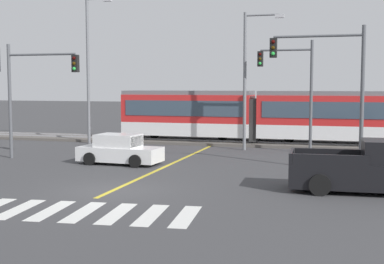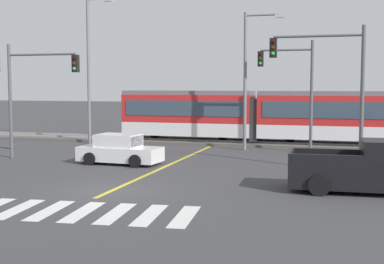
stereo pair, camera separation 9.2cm
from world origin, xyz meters
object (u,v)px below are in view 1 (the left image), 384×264
street_lamp_west (90,62)px  street_lamp_centre (249,72)px  light_rail_tram (256,114)px  traffic_light_far_right (294,81)px  traffic_light_mid_left (32,84)px  traffic_light_mid_right (331,76)px  sedan_crossing (120,150)px  pickup_truck (367,170)px

street_lamp_west → street_lamp_centre: bearing=-4.0°
light_rail_tram → traffic_light_far_right: bearing=-53.3°
traffic_light_mid_left → street_lamp_west: bearing=94.0°
traffic_light_mid_right → street_lamp_west: size_ratio=0.67×
traffic_light_mid_left → light_rail_tram: bearing=45.3°
light_rail_tram → traffic_light_mid_left: (-10.36, -10.47, 2.01)m
traffic_light_far_right → traffic_light_mid_left: bearing=-153.4°
street_lamp_centre → sedan_crossing: bearing=-125.1°
traffic_light_mid_left → street_lamp_west: size_ratio=0.62×
street_lamp_west → street_lamp_centre: street_lamp_west is taller
light_rail_tram → traffic_light_mid_right: bearing=-64.1°
light_rail_tram → traffic_light_far_right: 5.27m
sedan_crossing → traffic_light_far_right: (8.02, 7.03, 3.55)m
street_lamp_centre → light_rail_tram: bearing=91.7°
traffic_light_mid_right → street_lamp_centre: street_lamp_centre is taller
traffic_light_mid_right → light_rail_tram: bearing=115.9°
traffic_light_mid_left → traffic_light_mid_right: traffic_light_mid_right is taller
traffic_light_far_right → street_lamp_centre: 2.85m
light_rail_tram → street_lamp_centre: size_ratio=2.21×
light_rail_tram → traffic_light_mid_right: traffic_light_mid_right is taller
street_lamp_centre → traffic_light_mid_left: bearing=-145.9°
pickup_truck → street_lamp_west: size_ratio=0.55×
traffic_light_mid_right → street_lamp_west: bearing=153.6°
traffic_light_far_right → street_lamp_west: 13.88m
traffic_light_mid_left → street_lamp_west: (-0.55, 7.85, 1.46)m
pickup_truck → street_lamp_west: 21.97m
sedan_crossing → traffic_light_mid_right: (10.31, 0.29, 3.71)m
street_lamp_west → sedan_crossing: bearing=-55.1°
light_rail_tram → street_lamp_centre: 4.35m
sedan_crossing → traffic_light_mid_right: size_ratio=0.65×
pickup_truck → light_rail_tram: bearing=113.8°
sedan_crossing → traffic_light_mid_left: (-5.20, 0.39, 3.36)m
sedan_crossing → traffic_light_mid_left: 6.20m
traffic_light_far_right → pickup_truck: bearing=-71.4°
sedan_crossing → traffic_light_far_right: 11.24m
traffic_light_mid_left → traffic_light_far_right: 14.79m
sedan_crossing → street_lamp_centre: (5.26, 7.49, 4.09)m
pickup_truck → traffic_light_mid_right: 5.88m
traffic_light_far_right → street_lamp_west: street_lamp_west is taller
light_rail_tram → traffic_light_far_right: traffic_light_far_right is taller
sedan_crossing → street_lamp_centre: street_lamp_centre is taller
traffic_light_mid_left → traffic_light_mid_right: size_ratio=0.93×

